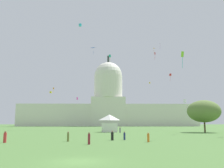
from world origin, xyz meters
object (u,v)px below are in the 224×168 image
object	(u,v)px
person_black_lawn_far_left	(112,136)
kite_violet_high	(160,45)
person_maroon_near_tent	(89,139)
kite_red_mid	(170,75)
kite_pink_mid	(155,54)
kite_yellow_low	(51,92)
capitol_building	(108,106)
event_tent	(109,123)
kite_orange_mid	(54,89)
kite_orange_high	(153,49)
person_orange_back_right	(148,138)
kite_white_low	(185,101)
person_olive_back_left	(68,137)
kite_cyan_high	(80,25)
kite_turquoise_mid	(110,56)
person_grey_edge_east	(120,130)
person_navy_edge_west	(124,136)
tree_east_far	(204,111)
kite_lime_low	(182,56)
kite_blue_mid	(93,49)
kite_gold_mid	(150,83)
kite_magenta_low	(77,98)
person_red_mid_center	(5,137)

from	to	relation	value
person_black_lawn_far_left	kite_violet_high	xyz separation A→B (m)	(32.21, 100.74, 50.02)
person_maroon_near_tent	kite_red_mid	xyz separation A→B (m)	(36.86, 92.74, 27.74)
kite_pink_mid	kite_yellow_low	bearing A→B (deg)	173.81
capitol_building	event_tent	size ratio (longest dim) A/B	25.45
kite_violet_high	kite_red_mid	world-z (taller)	kite_violet_high
kite_orange_mid	kite_orange_high	bearing A→B (deg)	-132.80
person_orange_back_right	kite_pink_mid	xyz separation A→B (m)	(13.41, 58.37, 30.60)
event_tent	kite_orange_mid	xyz separation A→B (m)	(-40.12, 97.82, 24.88)
kite_red_mid	kite_white_low	bearing A→B (deg)	-116.02
person_orange_back_right	kite_yellow_low	world-z (taller)	kite_yellow_low
kite_orange_mid	kite_white_low	xyz separation A→B (m)	(60.31, -113.63, -18.89)
person_olive_back_left	kite_orange_mid	xyz separation A→B (m)	(-32.86, 137.81, 26.95)
kite_cyan_high	kite_orange_mid	bearing A→B (deg)	-30.28
kite_violet_high	person_maroon_near_tent	bearing A→B (deg)	158.70
event_tent	kite_turquoise_mid	distance (m)	46.11
person_grey_edge_east	person_navy_edge_west	distance (m)	30.55
tree_east_far	kite_white_low	world-z (taller)	tree_east_far
person_black_lawn_far_left	kite_lime_low	xyz separation A→B (m)	(14.45, 4.27, 15.75)
kite_blue_mid	kite_yellow_low	bearing A→B (deg)	-40.62
kite_orange_mid	kite_lime_low	xyz separation A→B (m)	(54.65, -130.98, -11.21)
person_orange_back_right	kite_violet_high	size ratio (longest dim) A/B	0.49
kite_violet_high	kite_white_low	xyz separation A→B (m)	(-12.10, -79.12, -41.95)
kite_orange_mid	kite_red_mid	distance (m)	89.25
kite_blue_mid	kite_orange_high	size ratio (longest dim) A/B	0.64
person_maroon_near_tent	kite_turquoise_mid	world-z (taller)	kite_turquoise_mid
person_maroon_near_tent	person_navy_edge_west	bearing A→B (deg)	-115.61
kite_white_low	kite_gold_mid	bearing A→B (deg)	-69.85
person_orange_back_right	kite_magenta_low	distance (m)	94.28
kite_white_low	kite_pink_mid	xyz separation A→B (m)	(-1.03, 32.76, 22.48)
tree_east_far	kite_pink_mid	world-z (taller)	kite_pink_mid
person_maroon_near_tent	kite_red_mid	distance (m)	103.58
event_tent	person_black_lawn_far_left	size ratio (longest dim) A/B	3.53
kite_blue_mid	kite_white_low	xyz separation A→B (m)	(26.38, -26.13, -22.43)
kite_gold_mid	kite_red_mid	size ratio (longest dim) A/B	0.29
tree_east_far	person_grey_edge_east	bearing A→B (deg)	-175.49
person_navy_edge_west	kite_magenta_low	distance (m)	88.99
capitol_building	kite_turquoise_mid	size ratio (longest dim) A/B	38.05
kite_gold_mid	kite_red_mid	distance (m)	47.63
kite_violet_high	kite_blue_mid	xyz separation A→B (m)	(-38.48, -52.99, -19.52)
tree_east_far	person_red_mid_center	xyz separation A→B (m)	(-46.60, -38.10, -5.79)
person_red_mid_center	kite_yellow_low	distance (m)	81.21
capitol_building	person_red_mid_center	xyz separation A→B (m)	(-17.10, -170.58, -16.56)
person_navy_edge_west	kite_blue_mid	world-z (taller)	kite_blue_mid
event_tent	kite_orange_mid	distance (m)	108.61
person_orange_back_right	kite_pink_mid	bearing A→B (deg)	-61.14
person_red_mid_center	kite_blue_mid	world-z (taller)	kite_blue_mid
capitol_building	kite_gold_mid	size ratio (longest dim) A/B	122.27
kite_magenta_low	kite_lime_low	bearing A→B (deg)	99.10
kite_blue_mid	kite_red_mid	distance (m)	54.24
kite_lime_low	kite_cyan_high	bearing A→B (deg)	-30.44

